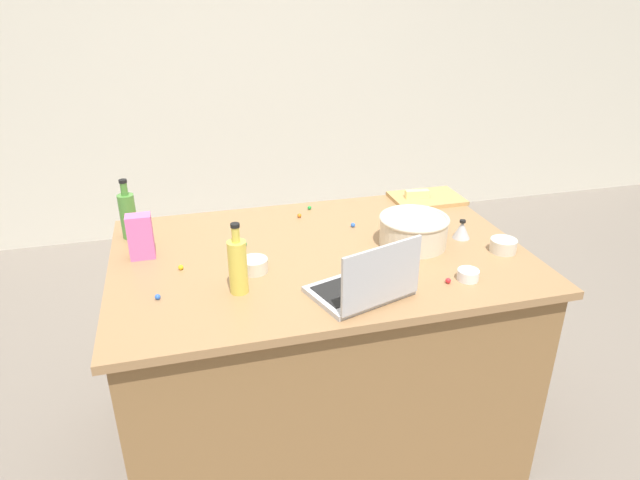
{
  "coord_description": "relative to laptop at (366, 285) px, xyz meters",
  "views": [
    {
      "loc": [
        -0.49,
        -1.84,
        1.85
      ],
      "look_at": [
        0.0,
        0.0,
        0.95
      ],
      "focal_mm": 31.27,
      "sensor_mm": 36.0,
      "label": 1
    }
  ],
  "objects": [
    {
      "name": "candy_8",
      "position": [
        0.3,
        0.02,
        -0.04
      ],
      "size": [
        0.02,
        0.02,
        0.02
      ],
      "primitive_type": "sphere",
      "color": "red",
      "rests_on": "island_counter"
    },
    {
      "name": "bottle_olive",
      "position": [
        -0.76,
        0.69,
        0.05
      ],
      "size": [
        0.06,
        0.06,
        0.24
      ],
      "color": "#4C8C38",
      "rests_on": "island_counter"
    },
    {
      "name": "wall_back",
      "position": [
        -0.06,
        2.8,
        0.35
      ],
      "size": [
        8.0,
        0.1,
        2.6
      ],
      "primitive_type": "cube",
      "color": "beige",
      "rests_on": "ground"
    },
    {
      "name": "candy_bag",
      "position": [
        -0.71,
        0.49,
        0.04
      ],
      "size": [
        0.09,
        0.06,
        0.17
      ],
      "primitive_type": "cube",
      "color": "pink",
      "rests_on": "island_counter"
    },
    {
      "name": "cutting_board",
      "position": [
        0.57,
        0.76,
        -0.04
      ],
      "size": [
        0.32,
        0.23,
        0.02
      ],
      "primitive_type": "cube",
      "color": "tan",
      "rests_on": "island_counter"
    },
    {
      "name": "laptop",
      "position": [
        0.0,
        0.0,
        0.0
      ],
      "size": [
        0.36,
        0.31,
        0.22
      ],
      "color": "#B7B7BC",
      "rests_on": "island_counter"
    },
    {
      "name": "candy_7",
      "position": [
        0.14,
        0.56,
        -0.04
      ],
      "size": [
        0.02,
        0.02,
        0.02
      ],
      "primitive_type": "sphere",
      "color": "blue",
      "rests_on": "island_counter"
    },
    {
      "name": "island_counter",
      "position": [
        -0.06,
        0.36,
        -0.5
      ],
      "size": [
        1.55,
        1.03,
        0.9
      ],
      "color": "olive",
      "rests_on": "ground"
    },
    {
      "name": "ramekin_small",
      "position": [
        0.38,
        0.02,
        -0.03
      ],
      "size": [
        0.07,
        0.07,
        0.04
      ],
      "primitive_type": "cylinder",
      "color": "white",
      "rests_on": "island_counter"
    },
    {
      "name": "candy_5",
      "position": [
        -0.09,
        -0.02,
        -0.04
      ],
      "size": [
        0.02,
        0.02,
        0.02
      ],
      "primitive_type": "sphere",
      "color": "blue",
      "rests_on": "island_counter"
    },
    {
      "name": "ramekin_medium",
      "position": [
        -0.32,
        0.27,
        -0.02
      ],
      "size": [
        0.1,
        0.1,
        0.05
      ],
      "primitive_type": "cylinder",
      "color": "beige",
      "rests_on": "island_counter"
    },
    {
      "name": "kitchen_timer",
      "position": [
        0.52,
        0.34,
        -0.01
      ],
      "size": [
        0.07,
        0.07,
        0.08
      ],
      "color": "#B2B2B7",
      "rests_on": "island_counter"
    },
    {
      "name": "mixing_bowl_large",
      "position": [
        0.31,
        0.33,
        0.02
      ],
      "size": [
        0.27,
        0.27,
        0.12
      ],
      "color": "beige",
      "rests_on": "island_counter"
    },
    {
      "name": "candy_1",
      "position": [
        0.17,
        0.07,
        -0.04
      ],
      "size": [
        0.02,
        0.02,
        0.02
      ],
      "primitive_type": "sphere",
      "color": "#CC3399",
      "rests_on": "island_counter"
    },
    {
      "name": "ground_plane",
      "position": [
        -0.06,
        0.36,
        -0.95
      ],
      "size": [
        12.0,
        12.0,
        0.0
      ],
      "primitive_type": "plane",
      "color": "slate"
    },
    {
      "name": "candy_3",
      "position": [
        -0.66,
        0.16,
        -0.04
      ],
      "size": [
        0.02,
        0.02,
        0.02
      ],
      "primitive_type": "sphere",
      "color": "blue",
      "rests_on": "island_counter"
    },
    {
      "name": "butter_stick_left",
      "position": [
        0.52,
        0.76,
        -0.01
      ],
      "size": [
        0.11,
        0.05,
        0.04
      ],
      "primitive_type": "cube",
      "rotation": [
        0.0,
        0.0,
        -0.12
      ],
      "color": "#F4E58C",
      "rests_on": "cutting_board"
    },
    {
      "name": "candy_2",
      "position": [
        -0.58,
        0.35,
        -0.04
      ],
      "size": [
        0.02,
        0.02,
        0.02
      ],
      "primitive_type": "sphere",
      "color": "yellow",
      "rests_on": "island_counter"
    },
    {
      "name": "candy_6",
      "position": [
        -0.33,
        0.49,
        -0.04
      ],
      "size": [
        0.02,
        0.02,
        0.02
      ],
      "primitive_type": "sphere",
      "color": "green",
      "rests_on": "island_counter"
    },
    {
      "name": "bottle_oil",
      "position": [
        -0.39,
        0.14,
        0.05
      ],
      "size": [
        0.06,
        0.06,
        0.25
      ],
      "color": "#DBC64C",
      "rests_on": "island_counter"
    },
    {
      "name": "candy_4",
      "position": [
        -0.06,
        0.71,
        -0.04
      ],
      "size": [
        0.02,
        0.02,
        0.02
      ],
      "primitive_type": "sphere",
      "color": "orange",
      "rests_on": "island_counter"
    },
    {
      "name": "candy_0",
      "position": [
        0.01,
        0.79,
        -0.04
      ],
      "size": [
        0.02,
        0.02,
        0.02
      ],
      "primitive_type": "sphere",
      "color": "green",
      "rests_on": "island_counter"
    },
    {
      "name": "ramekin_wide",
      "position": [
        0.62,
        0.19,
        -0.02
      ],
      "size": [
        0.1,
        0.1,
        0.05
      ],
      "primitive_type": "cylinder",
      "color": "beige",
      "rests_on": "island_counter"
    }
  ]
}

